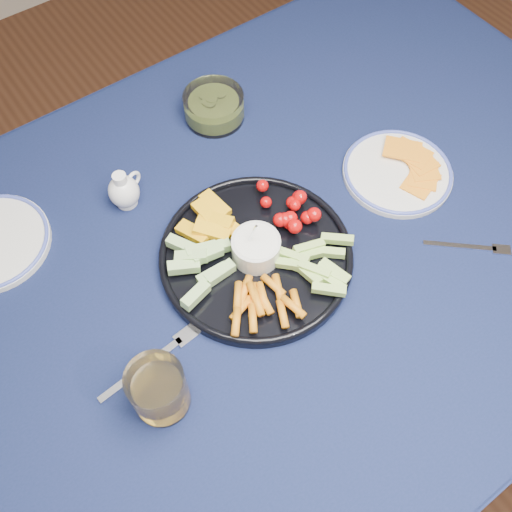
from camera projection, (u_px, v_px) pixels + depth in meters
dining_table at (250, 280)px, 1.09m from camera, size 1.67×1.07×0.75m
crudite_platter at (255, 254)px, 1.00m from camera, size 0.34×0.34×0.11m
creamer_pitcher at (124, 191)px, 1.05m from camera, size 0.07×0.06×0.08m
pickle_bowl at (214, 108)px, 1.17m from camera, size 0.12×0.12×0.06m
cheese_plate at (398, 171)px, 1.11m from camera, size 0.21×0.21×0.03m
juice_tumbler at (159, 391)px, 0.85m from camera, size 0.09×0.09×0.10m
fork_left at (158, 357)px, 0.92m from camera, size 0.19×0.03×0.00m
fork_right at (474, 247)px, 1.03m from camera, size 0.13×0.11×0.00m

